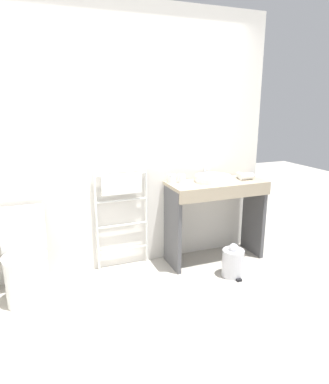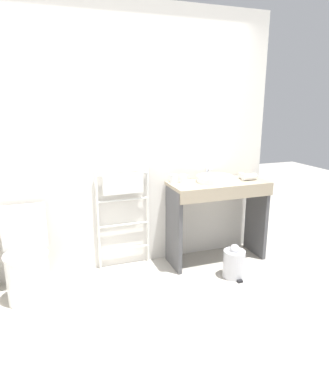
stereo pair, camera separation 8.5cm
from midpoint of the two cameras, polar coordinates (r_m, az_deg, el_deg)
The scene contains 12 objects.
ground_plane at distance 2.80m, azimuth 3.77°, elevation -22.62°, with size 12.00×12.00×0.00m, color #A8A399.
wall_back at distance 3.52m, azimuth -4.73°, elevation 8.47°, with size 3.02×0.12×2.62m, color silver.
toilet at distance 3.29m, azimuth -21.26°, elevation -10.62°, with size 0.38×0.53×0.80m.
towel_radiator at distance 3.49m, azimuth -6.17°, elevation -0.86°, with size 0.55×0.06×1.04m.
vanity_counter at distance 3.70m, azimuth 9.57°, elevation -2.55°, with size 1.04×0.46×0.88m.
sink_basin at distance 3.63m, azimuth 9.07°, elevation 2.22°, with size 0.38×0.38×0.06m.
faucet at distance 3.76m, azimuth 7.91°, elevation 3.48°, with size 0.02×0.10×0.13m.
cup_near_wall at distance 3.56m, azimuth 2.22°, elevation 2.28°, with size 0.08×0.08×0.08m.
cup_near_edge at distance 3.55m, azimuth 3.85°, elevation 2.22°, with size 0.08×0.08×0.08m.
hair_dryer at distance 3.79m, azimuth 14.55°, elevation 2.51°, with size 0.20×0.16×0.07m.
trash_bin at distance 3.54m, azimuth 12.20°, elevation -11.47°, with size 0.22×0.25×0.35m.
bath_mat at distance 2.94m, azimuth -19.04°, elevation -21.27°, with size 0.56×0.36×0.01m, color silver.
Camera 2 is at (-0.87, -2.04, 1.70)m, focal length 32.00 mm.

